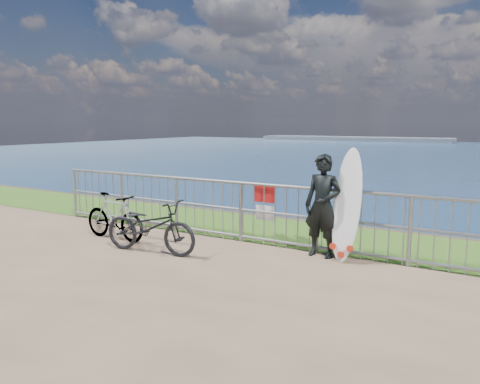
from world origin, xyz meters
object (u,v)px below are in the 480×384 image
Objects in this scene: surfer at (323,206)px; bicycle_near at (150,226)px; surfboard at (346,209)px; bicycle_far at (114,217)px.

surfer reaches higher than bicycle_near.
surfer is 0.98× the size of bicycle_near.
bicycle_far is at bearing -167.24° from surfboard.
surfboard is at bearing 2.26° from surfer.
surfer reaches higher than bicycle_far.
surfboard is 4.28m from bicycle_far.
surfboard is 1.23× the size of bicycle_far.
surfboard reaches higher than surfer.
bicycle_near is at bearing -156.86° from surfboard.
surfboard reaches higher than bicycle_near.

